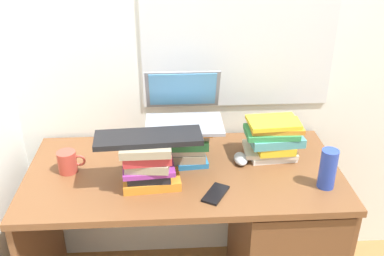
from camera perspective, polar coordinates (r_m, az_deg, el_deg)
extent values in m
cube|color=silver|center=(2.04, -1.66, 13.06)|extent=(6.00, 0.05, 2.60)
cube|color=silver|center=(2.03, 6.27, 13.40)|extent=(0.90, 0.01, 0.80)
cube|color=brown|center=(1.91, -1.07, -5.86)|extent=(1.36, 0.66, 0.03)
cube|color=brown|center=(2.23, -18.93, -14.41)|extent=(0.02, 0.60, 0.74)
cube|color=brown|center=(2.27, 16.60, -13.24)|extent=(0.02, 0.60, 0.74)
cube|color=brown|center=(2.18, 11.35, -14.32)|extent=(0.41, 0.56, 0.70)
cube|color=#2672B2|center=(1.97, -0.99, -3.93)|extent=(0.21, 0.19, 0.02)
cube|color=gray|center=(1.94, -0.93, -3.37)|extent=(0.18, 0.14, 0.04)
cube|color=beige|center=(1.93, -1.04, -2.35)|extent=(0.19, 0.15, 0.03)
cube|color=#338C4C|center=(1.91, -0.77, -1.61)|extent=(0.19, 0.14, 0.04)
cube|color=gray|center=(1.91, -1.06, -0.48)|extent=(0.23, 0.14, 0.03)
cube|color=orange|center=(1.88, -0.66, -0.08)|extent=(0.21, 0.15, 0.02)
cube|color=orange|center=(1.81, -5.28, -6.88)|extent=(0.24, 0.15, 0.04)
cube|color=black|center=(1.80, -5.61, -5.74)|extent=(0.17, 0.15, 0.04)
cube|color=#8C338C|center=(1.79, -5.74, -4.87)|extent=(0.22, 0.19, 0.02)
cube|color=gray|center=(1.77, -5.66, -4.07)|extent=(0.19, 0.20, 0.04)
cube|color=#B22D33|center=(1.74, -5.91, -3.28)|extent=(0.20, 0.16, 0.04)
cube|color=gray|center=(1.72, -6.05, -2.26)|extent=(0.20, 0.17, 0.03)
cube|color=white|center=(2.03, 10.35, -3.41)|extent=(0.21, 0.15, 0.02)
cube|color=beige|center=(2.03, 10.09, -2.74)|extent=(0.24, 0.17, 0.02)
cube|color=yellow|center=(2.01, 10.55, -2.06)|extent=(0.17, 0.19, 0.04)
cube|color=teal|center=(2.00, 10.71, -1.11)|extent=(0.25, 0.20, 0.04)
cube|color=#338C4C|center=(1.96, 10.31, -0.52)|extent=(0.23, 0.14, 0.02)
cube|color=orange|center=(1.97, 10.85, 0.31)|extent=(0.23, 0.16, 0.02)
cube|color=yellow|center=(1.95, 10.55, 0.74)|extent=(0.23, 0.16, 0.02)
cube|color=gray|center=(1.88, -1.02, 0.45)|extent=(0.33, 0.21, 0.01)
cube|color=gray|center=(1.97, -1.23, 5.05)|extent=(0.33, 0.08, 0.20)
cube|color=#59A5E5|center=(1.96, -1.22, 5.05)|extent=(0.30, 0.07, 0.17)
cube|color=black|center=(1.72, -5.72, -1.27)|extent=(0.43, 0.16, 0.02)
ellipsoid|color=#A5A8AD|center=(1.96, 6.38, -4.02)|extent=(0.06, 0.10, 0.04)
cylinder|color=#B23F33|center=(1.94, -15.98, -4.27)|extent=(0.08, 0.08, 0.10)
torus|color=#B23F33|center=(1.93, -14.48, -4.13)|extent=(0.05, 0.01, 0.05)
cylinder|color=#263FA5|center=(1.84, 17.32, -5.11)|extent=(0.07, 0.07, 0.17)
cube|color=black|center=(1.75, 3.11, -8.57)|extent=(0.13, 0.15, 0.01)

